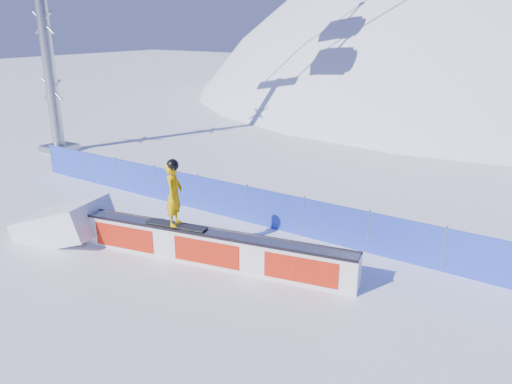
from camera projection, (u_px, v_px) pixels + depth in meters
The scene contains 6 objects.
ground at pixel (174, 291), 11.77m from camera, with size 160.00×160.00×0.00m, color white.
snow_hill at pixel (466, 272), 50.64m from camera, with size 64.00×64.00×64.00m.
safety_fence at pixel (275, 211), 15.12m from camera, with size 22.05×0.05×1.30m.
rail_box at pixel (211, 248), 12.94m from camera, with size 7.69×2.10×0.93m.
snow_ramp at pixel (65, 236), 14.81m from camera, with size 2.53×1.69×0.95m, color white, non-canonical shape.
snowboarder at pixel (174, 194), 12.86m from camera, with size 1.77×0.72×1.82m.
Camera 1 is at (7.37, -7.57, 6.01)m, focal length 35.00 mm.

